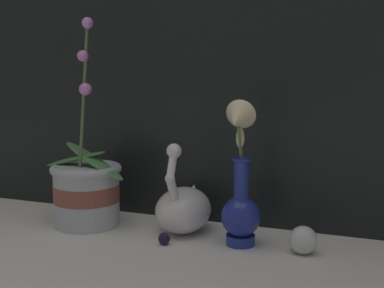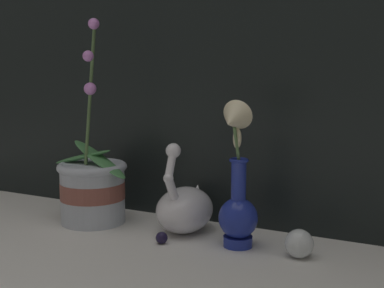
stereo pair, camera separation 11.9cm
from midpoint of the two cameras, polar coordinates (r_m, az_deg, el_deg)
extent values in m
plane|color=silver|center=(1.14, -6.45, -11.47)|extent=(2.80, 2.80, 0.00)
cylinder|color=#B2BCCC|center=(1.34, -13.70, -5.39)|extent=(0.16, 0.16, 0.15)
cylinder|color=brown|center=(1.34, -13.71, -5.08)|extent=(0.16, 0.16, 0.04)
torus|color=#B2BCCC|center=(1.33, -13.80, -2.62)|extent=(0.17, 0.17, 0.02)
cylinder|color=#4C6B3D|center=(1.30, -14.07, 5.02)|extent=(0.01, 0.06, 0.33)
ellipsoid|color=#427F47|center=(1.30, -13.02, -1.76)|extent=(0.19, 0.08, 0.09)
ellipsoid|color=#427F47|center=(1.34, -14.83, -1.56)|extent=(0.17, 0.05, 0.05)
sphere|color=#C67AD1|center=(1.30, -13.74, 12.45)|extent=(0.03, 0.03, 0.03)
sphere|color=#C67AD1|center=(1.28, -14.25, 9.10)|extent=(0.03, 0.03, 0.03)
sphere|color=#C67AD1|center=(1.27, -13.99, 5.69)|extent=(0.03, 0.03, 0.03)
ellipsoid|color=white|center=(1.25, -3.68, -7.08)|extent=(0.13, 0.16, 0.11)
cone|color=white|center=(1.30, -2.57, -5.76)|extent=(0.06, 0.08, 0.08)
cylinder|color=white|center=(1.19, -4.93, -5.02)|extent=(0.02, 0.05, 0.07)
sphere|color=white|center=(1.17, -5.29, -3.74)|extent=(0.02, 0.02, 0.02)
cylinder|color=white|center=(1.17, -5.06, -2.25)|extent=(0.02, 0.04, 0.06)
sphere|color=white|center=(1.18, -4.83, -0.77)|extent=(0.03, 0.03, 0.03)
cylinder|color=navy|center=(1.18, 2.28, -10.20)|extent=(0.06, 0.06, 0.02)
ellipsoid|color=navy|center=(1.16, 2.29, -7.80)|extent=(0.08, 0.08, 0.09)
cylinder|color=navy|center=(1.14, 2.32, -3.80)|extent=(0.03, 0.03, 0.09)
torus|color=navy|center=(1.14, 2.33, -1.68)|extent=(0.04, 0.04, 0.01)
cylinder|color=#567A47|center=(1.12, 2.11, 0.05)|extent=(0.01, 0.03, 0.08)
cone|color=beige|center=(1.09, 1.75, 2.66)|extent=(0.06, 0.07, 0.08)
ellipsoid|color=beige|center=(1.12, 2.16, 0.65)|extent=(0.02, 0.02, 0.04)
sphere|color=silver|center=(1.13, 8.81, -10.13)|extent=(0.06, 0.06, 0.06)
sphere|color=#191433|center=(1.18, -5.92, -10.07)|extent=(0.03, 0.03, 0.03)
camera|label=1|loc=(0.06, -92.86, -0.42)|focal=50.00mm
camera|label=2|loc=(0.06, 87.14, 0.42)|focal=50.00mm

